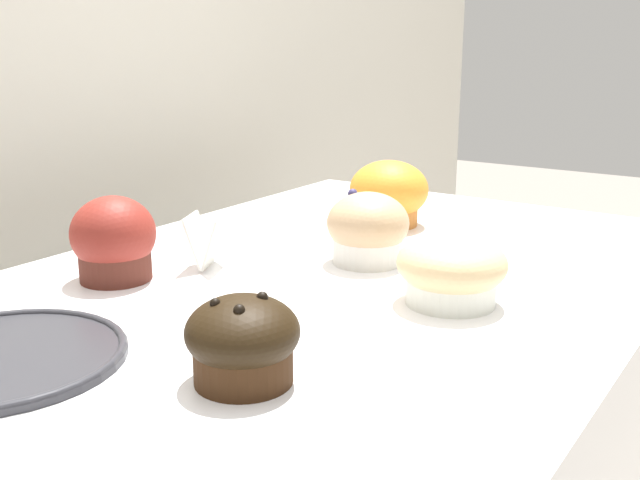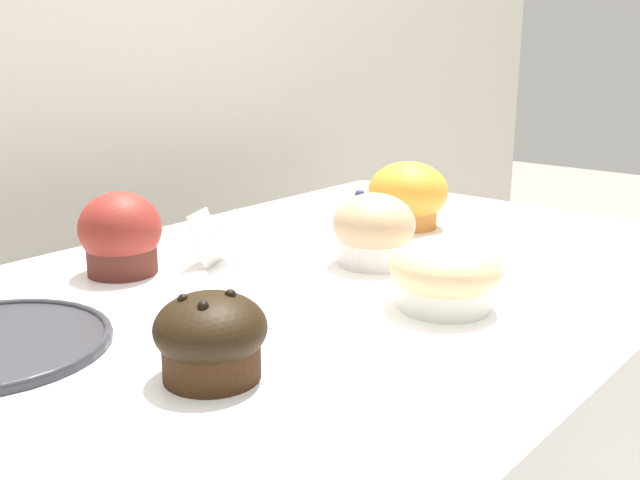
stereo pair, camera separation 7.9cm
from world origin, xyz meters
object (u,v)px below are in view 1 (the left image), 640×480
Objects in this scene: muffin_back_right at (243,341)px; muffin_front_left at (368,229)px; muffin_back_left at (114,241)px; muffin_front_center at (389,194)px; serving_plate at (1,356)px; muffin_front_right at (452,270)px.

muffin_front_left reaches higher than muffin_back_right.
muffin_front_center is at bearing -18.17° from muffin_back_left.
muffin_back_right is at bearing -66.10° from serving_plate.
serving_plate is (-0.33, 0.24, -0.03)m from muffin_front_right.
muffin_front_center reaches higher than serving_plate.
muffin_front_left reaches higher than muffin_front_right.
muffin_front_left is 0.42m from serving_plate.
serving_plate is (-0.20, -0.09, -0.04)m from muffin_back_left.
muffin_front_right is at bearing -68.03° from muffin_back_left.
muffin_back_left is 1.05× the size of muffin_back_right.
muffin_back_left is 0.97× the size of muffin_front_left.
serving_plate is at bearing 143.66° from muffin_front_right.
muffin_front_center is 0.40m from muffin_back_left.
muffin_back_left is at bearing 24.09° from serving_plate.
muffin_back_left is 0.28m from muffin_front_left.
muffin_front_right is (-0.07, -0.14, -0.01)m from muffin_front_left.
muffin_back_left reaches higher than muffin_front_left.
muffin_back_right is 0.43× the size of serving_plate.
muffin_back_right is 0.92× the size of muffin_front_left.
muffin_front_right is 0.41m from serving_plate.
muffin_front_center is 0.32m from muffin_front_right.
muffin_back_left is at bearing 136.93° from muffin_front_left.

